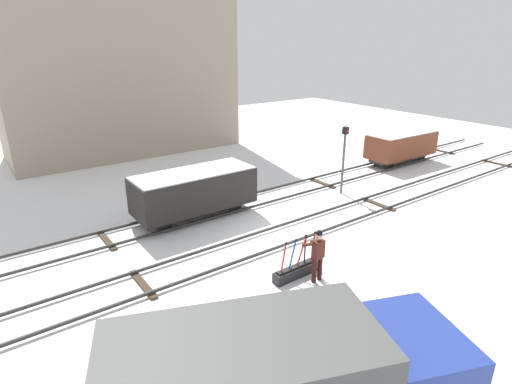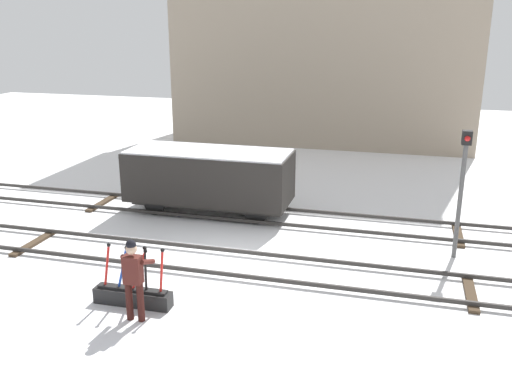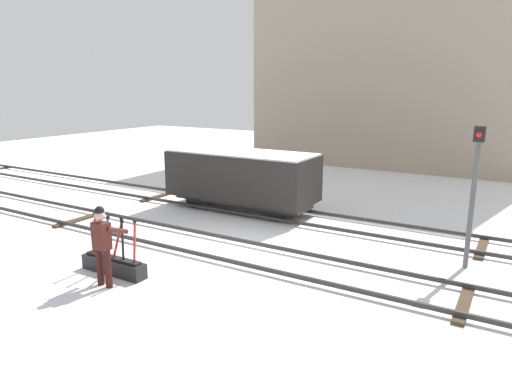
# 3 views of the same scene
# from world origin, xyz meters

# --- Properties ---
(ground_plane) EXTENTS (60.00, 60.00, 0.00)m
(ground_plane) POSITION_xyz_m (0.00, 0.00, 0.00)
(ground_plane) COLOR white
(track_main_line) EXTENTS (44.00, 1.94, 0.18)m
(track_main_line) POSITION_xyz_m (0.00, 0.00, 0.11)
(track_main_line) COLOR #2D2B28
(track_main_line) RESTS_ON ground_plane
(track_siding_near) EXTENTS (44.00, 1.94, 0.18)m
(track_siding_near) POSITION_xyz_m (0.00, 3.81, 0.11)
(track_siding_near) COLOR #2D2B28
(track_siding_near) RESTS_ON ground_plane
(switch_lever_frame) EXTENTS (1.80, 0.38, 1.45)m
(switch_lever_frame) POSITION_xyz_m (-1.48, -2.50, 0.25)
(switch_lever_frame) COLOR black
(switch_lever_frame) RESTS_ON ground_plane
(rail_worker) EXTENTS (0.54, 0.68, 1.84)m
(rail_worker) POSITION_xyz_m (-1.13, -3.07, 1.05)
(rail_worker) COLOR #351511
(rail_worker) RESTS_ON ground_plane
(signal_post) EXTENTS (0.24, 0.32, 3.45)m
(signal_post) POSITION_xyz_m (5.64, 2.16, 2.14)
(signal_post) COLOR #4C4C4C
(signal_post) RESTS_ON ground_plane
(apartment_building) EXTENTS (15.35, 6.16, 12.49)m
(apartment_building) POSITION_xyz_m (-0.18, 17.29, 6.25)
(apartment_building) COLOR gray
(apartment_building) RESTS_ON ground_plane
(freight_car_far_end) EXTENTS (5.30, 2.05, 2.13)m
(freight_car_far_end) POSITION_xyz_m (-1.92, 3.81, 1.24)
(freight_car_far_end) COLOR #2D2B28
(freight_car_far_end) RESTS_ON ground_plane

